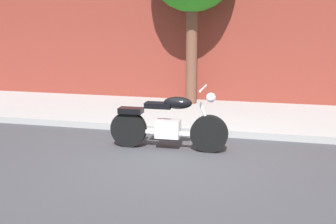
{
  "coord_description": "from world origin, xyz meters",
  "views": [
    {
      "loc": [
        1.62,
        -6.78,
        2.32
      ],
      "look_at": [
        -0.26,
        0.62,
        0.7
      ],
      "focal_mm": 46.41,
      "sensor_mm": 36.0,
      "label": 1
    }
  ],
  "objects": [
    {
      "name": "sidewalk",
      "position": [
        0.0,
        3.35,
        0.07
      ],
      "size": [
        18.79,
        3.31,
        0.14
      ],
      "primitive_type": "cube",
      "color": "#959595",
      "rests_on": "ground"
    },
    {
      "name": "motorcycle",
      "position": [
        -0.26,
        0.62,
        0.47
      ],
      "size": [
        2.18,
        0.7,
        1.17
      ],
      "color": "black",
      "rests_on": "ground"
    },
    {
      "name": "ground_plane",
      "position": [
        0.0,
        0.0,
        0.0
      ],
      "size": [
        60.0,
        60.0,
        0.0
      ],
      "primitive_type": "plane",
      "color": "#38383D"
    }
  ]
}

